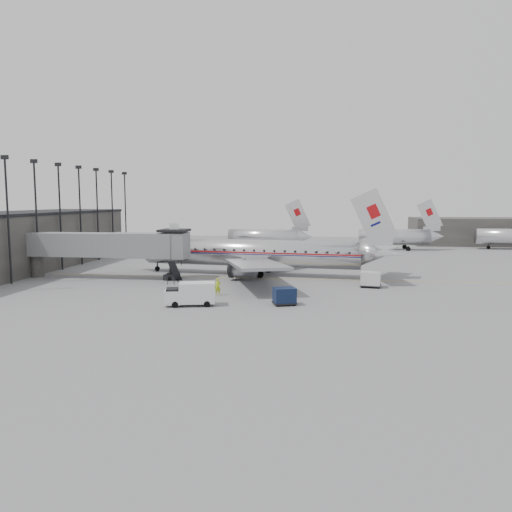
% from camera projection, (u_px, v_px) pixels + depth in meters
% --- Properties ---
extents(ground, '(160.00, 160.00, 0.00)m').
position_uv_depth(ground, '(240.00, 286.00, 58.44)').
color(ground, slate).
rests_on(ground, ground).
extents(terminal, '(12.00, 46.00, 8.00)m').
position_uv_depth(terminal, '(19.00, 242.00, 72.21)').
color(terminal, '#383532').
rests_on(terminal, ground).
extents(hangar, '(30.00, 12.00, 6.00)m').
position_uv_depth(hangar, '(481.00, 231.00, 111.45)').
color(hangar, '#383532').
rests_on(hangar, ground).
extents(apron_line, '(60.00, 0.15, 0.01)m').
position_uv_depth(apron_line, '(270.00, 278.00, 63.97)').
color(apron_line, gold).
rests_on(apron_line, ground).
extents(jet_bridge, '(21.00, 6.20, 7.10)m').
position_uv_depth(jet_bridge, '(116.00, 246.00, 63.72)').
color(jet_bridge, slate).
rests_on(jet_bridge, ground).
extents(floodlight_masts, '(0.90, 42.25, 15.25)m').
position_uv_depth(floodlight_masts, '(70.00, 211.00, 73.84)').
color(floodlight_masts, black).
rests_on(floodlight_masts, ground).
extents(distant_aircraft_near, '(16.39, 3.20, 10.26)m').
position_uv_depth(distant_aircraft_near, '(265.00, 236.00, 99.75)').
color(distant_aircraft_near, silver).
rests_on(distant_aircraft_near, ground).
extents(distant_aircraft_mid, '(16.39, 3.20, 10.26)m').
position_uv_depth(distant_aircraft_mid, '(395.00, 236.00, 100.35)').
color(distant_aircraft_mid, silver).
rests_on(distant_aircraft_mid, ground).
extents(airliner, '(36.62, 33.75, 11.60)m').
position_uv_depth(airliner, '(256.00, 253.00, 66.80)').
color(airliner, silver).
rests_on(airliner, ground).
extents(service_van, '(5.02, 2.83, 2.23)m').
position_uv_depth(service_van, '(191.00, 294.00, 47.38)').
color(service_van, silver).
rests_on(service_van, ground).
extents(baggage_cart_navy, '(2.55, 2.25, 1.67)m').
position_uv_depth(baggage_cart_navy, '(284.00, 296.00, 47.72)').
color(baggage_cart_navy, '#0E1938').
rests_on(baggage_cart_navy, ground).
extents(baggage_cart_white, '(2.56, 2.11, 1.80)m').
position_uv_depth(baggage_cart_white, '(371.00, 279.00, 57.38)').
color(baggage_cart_white, silver).
rests_on(baggage_cart_white, ground).
extents(ramp_worker, '(0.68, 0.47, 1.80)m').
position_uv_depth(ramp_worker, '(218.00, 287.00, 52.60)').
color(ramp_worker, '#AACA17').
rests_on(ramp_worker, ground).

